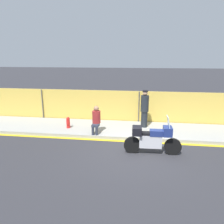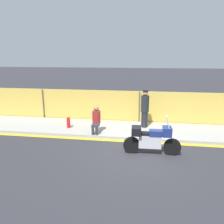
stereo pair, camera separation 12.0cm
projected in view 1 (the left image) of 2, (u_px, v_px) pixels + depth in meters
name	position (u px, v px, depth m)	size (l,w,h in m)	color
ground_plane	(136.00, 152.00, 8.68)	(120.00, 120.00, 0.00)	#2D2D33
sidewalk	(138.00, 130.00, 10.94)	(41.32, 2.53, 0.16)	#9E9E99
curb_paint_stripe	(137.00, 142.00, 9.66)	(41.32, 0.18, 0.01)	gold
storefront_fence	(139.00, 108.00, 12.03)	(39.26, 0.17, 1.84)	gold
motorcycle	(152.00, 139.00, 8.37)	(2.20, 0.53, 1.53)	black
officer_standing	(145.00, 108.00, 10.98)	(0.40, 0.40, 1.88)	#1E2328
person_seated_on_curb	(96.00, 118.00, 10.22)	(0.39, 0.66, 1.28)	#2D3342
fire_hydrant	(68.00, 123.00, 10.98)	(0.18, 0.23, 0.57)	red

